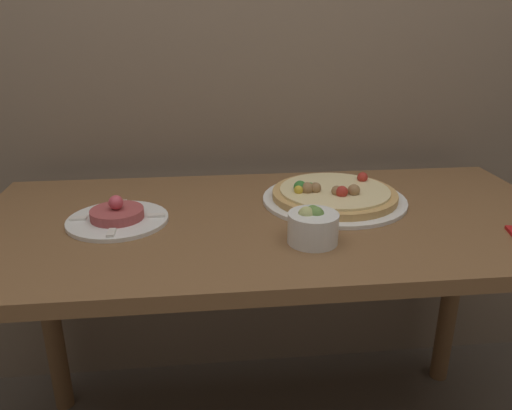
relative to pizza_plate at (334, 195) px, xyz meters
name	(u,v)px	position (x,y,z in m)	size (l,w,h in m)	color
dining_table	(272,256)	(-0.17, -0.08, -0.13)	(1.45, 0.69, 0.78)	brown
pizza_plate	(334,195)	(0.00, 0.00, 0.00)	(0.38, 0.38, 0.06)	white
tartare_plate	(117,217)	(-0.55, -0.08, 0.00)	(0.24, 0.24, 0.07)	white
small_bowl	(313,226)	(-0.11, -0.24, 0.02)	(0.11, 0.11, 0.08)	white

